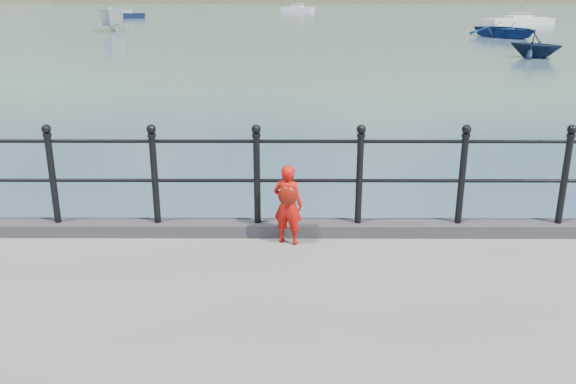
{
  "coord_description": "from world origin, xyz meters",
  "views": [
    {
      "loc": [
        -0.21,
        -6.96,
        3.82
      ],
      "look_at": [
        -0.24,
        -0.2,
        1.55
      ],
      "focal_mm": 38.0,
      "sensor_mm": 36.0,
      "label": 1
    }
  ],
  "objects_px": {
    "sailboat_deep": "(297,10)",
    "sailboat_far": "(519,22)",
    "launch_navy": "(536,44)",
    "railing": "(308,168)",
    "launch_white": "(112,19)",
    "sailboat_left": "(126,16)",
    "child": "(288,204)",
    "launch_blue": "(506,30)"
  },
  "relations": [
    {
      "from": "railing",
      "to": "sailboat_left",
      "type": "relative_size",
      "value": 2.62
    },
    {
      "from": "launch_blue",
      "to": "sailboat_far",
      "type": "xyz_separation_m",
      "value": [
        7.26,
        17.53,
        -0.27
      ]
    },
    {
      "from": "launch_blue",
      "to": "launch_white",
      "type": "bearing_deg",
      "value": 142.41
    },
    {
      "from": "launch_blue",
      "to": "sailboat_deep",
      "type": "bearing_deg",
      "value": 80.98
    },
    {
      "from": "sailboat_deep",
      "to": "sailboat_far",
      "type": "bearing_deg",
      "value": -37.54
    },
    {
      "from": "child",
      "to": "launch_blue",
      "type": "height_order",
      "value": "child"
    },
    {
      "from": "sailboat_far",
      "to": "child",
      "type": "bearing_deg",
      "value": -131.96
    },
    {
      "from": "launch_blue",
      "to": "sailboat_far",
      "type": "relative_size",
      "value": 0.54
    },
    {
      "from": "sailboat_deep",
      "to": "sailboat_far",
      "type": "relative_size",
      "value": 0.74
    },
    {
      "from": "railing",
      "to": "sailboat_far",
      "type": "distance_m",
      "value": 66.02
    },
    {
      "from": "sailboat_left",
      "to": "sailboat_far",
      "type": "height_order",
      "value": "sailboat_far"
    },
    {
      "from": "sailboat_left",
      "to": "launch_navy",
      "type": "bearing_deg",
      "value": -60.44
    },
    {
      "from": "launch_white",
      "to": "sailboat_left",
      "type": "distance_m",
      "value": 24.84
    },
    {
      "from": "railing",
      "to": "sailboat_far",
      "type": "relative_size",
      "value": 1.65
    },
    {
      "from": "launch_white",
      "to": "child",
      "type": "bearing_deg",
      "value": -83.48
    },
    {
      "from": "launch_navy",
      "to": "sailboat_deep",
      "type": "bearing_deg",
      "value": 54.23
    },
    {
      "from": "child",
      "to": "sailboat_left",
      "type": "bearing_deg",
      "value": -55.78
    },
    {
      "from": "child",
      "to": "launch_navy",
      "type": "height_order",
      "value": "child"
    },
    {
      "from": "launch_navy",
      "to": "railing",
      "type": "bearing_deg",
      "value": -161.61
    },
    {
      "from": "railing",
      "to": "launch_navy",
      "type": "relative_size",
      "value": 6.15
    },
    {
      "from": "launch_white",
      "to": "sailboat_deep",
      "type": "bearing_deg",
      "value": 58.92
    },
    {
      "from": "sailboat_far",
      "to": "railing",
      "type": "bearing_deg",
      "value": -131.86
    },
    {
      "from": "railing",
      "to": "sailboat_deep",
      "type": "distance_m",
      "value": 99.73
    },
    {
      "from": "child",
      "to": "launch_navy",
      "type": "relative_size",
      "value": 0.32
    },
    {
      "from": "launch_white",
      "to": "sailboat_deep",
      "type": "height_order",
      "value": "sailboat_deep"
    },
    {
      "from": "sailboat_deep",
      "to": "sailboat_left",
      "type": "bearing_deg",
      "value": -111.99
    },
    {
      "from": "child",
      "to": "launch_blue",
      "type": "distance_m",
      "value": 47.38
    },
    {
      "from": "child",
      "to": "sailboat_deep",
      "type": "distance_m",
      "value": 100.0
    },
    {
      "from": "launch_blue",
      "to": "sailboat_left",
      "type": "relative_size",
      "value": 0.85
    },
    {
      "from": "launch_navy",
      "to": "sailboat_far",
      "type": "relative_size",
      "value": 0.27
    },
    {
      "from": "sailboat_left",
      "to": "sailboat_far",
      "type": "xyz_separation_m",
      "value": [
        46.02,
        -14.22,
        0.0
      ]
    },
    {
      "from": "railing",
      "to": "launch_navy",
      "type": "bearing_deg",
      "value": 64.4
    },
    {
      "from": "sailboat_deep",
      "to": "sailboat_left",
      "type": "distance_m",
      "value": 33.05
    },
    {
      "from": "child",
      "to": "railing",
      "type": "bearing_deg",
      "value": -112.16
    },
    {
      "from": "sailboat_left",
      "to": "launch_white",
      "type": "bearing_deg",
      "value": -85.99
    },
    {
      "from": "child",
      "to": "launch_white",
      "type": "xyz_separation_m",
      "value": [
        -16.4,
        51.49,
        -0.38
      ]
    },
    {
      "from": "railing",
      "to": "child",
      "type": "height_order",
      "value": "railing"
    },
    {
      "from": "child",
      "to": "launch_blue",
      "type": "xyz_separation_m",
      "value": [
        17.41,
        44.06,
        -0.87
      ]
    },
    {
      "from": "sailboat_far",
      "to": "launch_white",
      "type": "bearing_deg",
      "value": 173.69
    },
    {
      "from": "railing",
      "to": "child",
      "type": "bearing_deg",
      "value": -130.64
    },
    {
      "from": "launch_white",
      "to": "launch_blue",
      "type": "bearing_deg",
      "value": -23.54
    },
    {
      "from": "launch_blue",
      "to": "launch_navy",
      "type": "xyz_separation_m",
      "value": [
        -3.4,
        -15.05,
        0.17
      ]
    }
  ]
}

